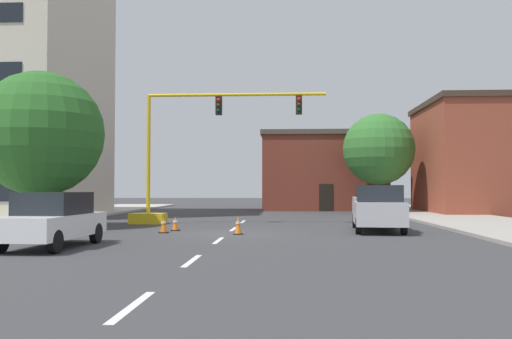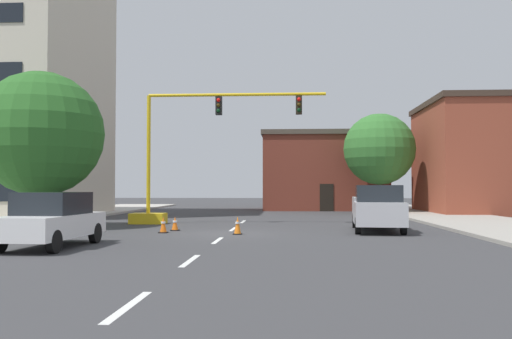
{
  "view_description": "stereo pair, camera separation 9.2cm",
  "coord_description": "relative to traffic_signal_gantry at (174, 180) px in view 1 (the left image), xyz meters",
  "views": [
    {
      "loc": [
        2.46,
        -22.73,
        1.88
      ],
      "look_at": [
        0.82,
        6.31,
        2.84
      ],
      "focal_mm": 38.97,
      "sensor_mm": 36.0,
      "label": 1
    },
    {
      "loc": [
        2.55,
        -22.72,
        1.88
      ],
      "look_at": [
        0.82,
        6.31,
        2.84
      ],
      "focal_mm": 38.97,
      "sensor_mm": 36.0,
      "label": 2
    }
  ],
  "objects": [
    {
      "name": "lane_stripe_seg_1",
      "position": [
        3.46,
        -14.52,
        -2.31
      ],
      "size": [
        0.16,
        2.4,
        0.01
      ],
      "primitive_type": "cube",
      "color": "silver",
      "rests_on": "ground_plane"
    },
    {
      "name": "sidewalk_right",
      "position": [
        16.0,
        1.98,
        -2.24
      ],
      "size": [
        6.0,
        56.0,
        0.14
      ],
      "primitive_type": "cube",
      "color": "#9E998E",
      "rests_on": "ground_plane"
    },
    {
      "name": "traffic_cone_roadside_b",
      "position": [
        1.0,
        -4.59,
        -2.0
      ],
      "size": [
        0.36,
        0.36,
        0.63
      ],
      "color": "black",
      "rests_on": "ground_plane"
    },
    {
      "name": "pickup_truck_silver",
      "position": [
        9.84,
        -4.33,
        -1.34
      ],
      "size": [
        2.45,
        5.55,
        1.99
      ],
      "color": "#BCBCC1",
      "rests_on": "ground_plane"
    },
    {
      "name": "traffic_signal_gantry",
      "position": [
        0.0,
        0.0,
        0.0
      ],
      "size": [
        10.19,
        1.2,
        6.83
      ],
      "color": "yellow",
      "rests_on": "ground_plane"
    },
    {
      "name": "traffic_cone_roadside_a",
      "position": [
        0.77,
        -5.83,
        -1.98
      ],
      "size": [
        0.36,
        0.36,
        0.68
      ],
      "color": "black",
      "rests_on": "ground_plane"
    },
    {
      "name": "tree_right_far",
      "position": [
        12.77,
        13.19,
        2.46
      ],
      "size": [
        5.34,
        5.34,
        7.45
      ],
      "color": "brown",
      "rests_on": "ground_plane"
    },
    {
      "name": "lane_stripe_seg_3",
      "position": [
        3.46,
        -3.52,
        -2.31
      ],
      "size": [
        0.16,
        2.4,
        0.01
      ],
      "primitive_type": "cube",
      "color": "silver",
      "rests_on": "ground_plane"
    },
    {
      "name": "ground_plane",
      "position": [
        3.46,
        -6.02,
        -2.31
      ],
      "size": [
        160.0,
        160.0,
        0.0
      ],
      "primitive_type": "plane",
      "color": "#38383A"
    },
    {
      "name": "lane_stripe_seg_0",
      "position": [
        3.46,
        -20.02,
        -2.31
      ],
      "size": [
        0.16,
        2.4,
        0.01
      ],
      "primitive_type": "cube",
      "color": "silver",
      "rests_on": "ground_plane"
    },
    {
      "name": "lane_stripe_seg_2",
      "position": [
        3.46,
        -9.02,
        -2.31
      ],
      "size": [
        0.16,
        2.4,
        0.01
      ],
      "primitive_type": "cube",
      "color": "silver",
      "rests_on": "ground_plane"
    },
    {
      "name": "building_row_right",
      "position": [
        21.72,
        12.79,
        1.8
      ],
      "size": [
        11.49,
        10.32,
        8.21
      ],
      "color": "brown",
      "rests_on": "ground_plane"
    },
    {
      "name": "traffic_cone_roadside_c",
      "position": [
        3.93,
        -6.39,
        -1.95
      ],
      "size": [
        0.36,
        0.36,
        0.73
      ],
      "color": "black",
      "rests_on": "ground_plane"
    },
    {
      "name": "building_brick_center",
      "position": [
        9.02,
        20.01,
        1.01
      ],
      "size": [
        10.57,
        8.24,
        6.62
      ],
      "color": "brown",
      "rests_on": "ground_plane"
    },
    {
      "name": "sidewalk_left",
      "position": [
        -9.07,
        1.98,
        -2.24
      ],
      "size": [
        6.0,
        56.0,
        0.14
      ],
      "primitive_type": "cube",
      "color": "#B2ADA3",
      "rests_on": "ground_plane"
    },
    {
      "name": "sedan_white_near_left",
      "position": [
        -1.47,
        -11.62,
        -1.42
      ],
      "size": [
        2.02,
        4.57,
        1.74
      ],
      "color": "white",
      "rests_on": "ground_plane"
    },
    {
      "name": "lane_stripe_seg_4",
      "position": [
        3.46,
        1.98,
        -2.31
      ],
      "size": [
        0.16,
        2.4,
        0.01
      ],
      "primitive_type": "cube",
      "color": "silver",
      "rests_on": "ground_plane"
    },
    {
      "name": "tree_left_near",
      "position": [
        -5.61,
        -3.47,
        2.1
      ],
      "size": [
        5.83,
        5.83,
        7.33
      ],
      "color": "brown",
      "rests_on": "ground_plane"
    }
  ]
}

